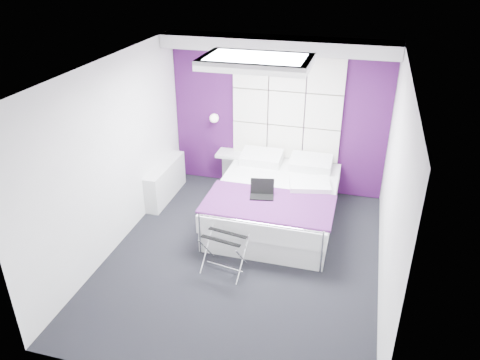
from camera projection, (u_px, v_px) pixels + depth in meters
The scene contains 15 objects.
floor at pixel (243, 257), 6.42m from camera, with size 4.40×4.40×0.00m, color black.
ceiling at pixel (244, 68), 5.24m from camera, with size 4.40×4.40×0.00m, color white.
wall_back at pixel (278, 116), 7.72m from camera, with size 3.60×3.60×0.00m, color white.
wall_left at pixel (114, 157), 6.25m from camera, with size 4.40×4.40×0.00m, color white.
wall_right at pixel (393, 190), 5.40m from camera, with size 4.40×4.40×0.00m, color white.
accent_wall at pixel (278, 116), 7.71m from camera, with size 3.58×0.02×2.58m, color #3F1048.
soffit at pixel (278, 44), 6.96m from camera, with size 3.58×0.50×0.20m, color silver.
headboard at pixel (286, 125), 7.69m from camera, with size 1.80×0.08×2.30m, color white, non-canonical shape.
skylight at pixel (256, 61), 5.78m from camera, with size 1.36×0.86×0.12m, color white, non-canonical shape.
wall_lamp at pixel (215, 117), 7.88m from camera, with size 0.15×0.15×0.15m, color white.
radiator at pixel (166, 181), 7.80m from camera, with size 0.22×1.20×0.60m, color silver.
bed at pixel (276, 202), 7.12m from camera, with size 1.81×2.19×0.76m.
nightstand at pixel (232, 154), 8.05m from camera, with size 0.50×0.39×0.06m, color silver.
luggage_rack at pixel (225, 254), 6.05m from camera, with size 0.54×0.40×0.53m.
laptop at pixel (263, 192), 6.68m from camera, with size 0.34×0.24×0.24m.
Camera 1 is at (1.35, -5.06, 3.87)m, focal length 35.00 mm.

